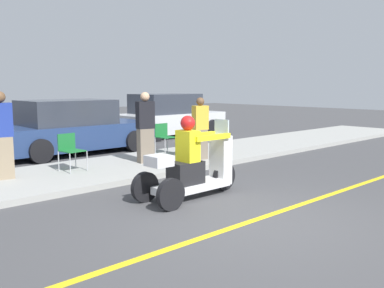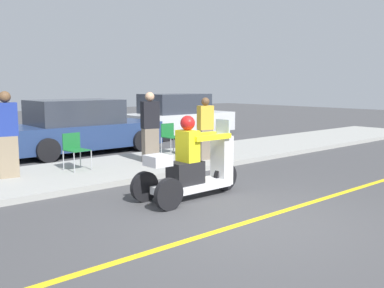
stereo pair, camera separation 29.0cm
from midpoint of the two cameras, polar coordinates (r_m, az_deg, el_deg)
ground_plane at (r=6.54m, az=6.91°, el=-10.11°), size 60.00×60.00×0.00m
lane_stripe at (r=6.70m, az=8.14°, el=-9.66°), size 24.00×0.12×0.01m
sidewalk_strip at (r=10.02m, az=-13.63°, el=-3.59°), size 28.00×2.80×0.12m
motorcycle_trike at (r=7.65m, az=-0.97°, el=-3.29°), size 2.16×0.79×1.49m
spectator_mid_group at (r=9.47m, az=-24.84°, el=0.85°), size 0.46×0.32×1.77m
spectator_by_tree at (r=10.53m, az=-7.02°, el=2.03°), size 0.46×0.33×1.73m
spectator_end_of_line at (r=10.91m, az=0.34°, el=1.93°), size 0.42×0.31×1.58m
folding_chair_curbside at (r=12.02m, az=-4.46°, el=1.21°), size 0.47×0.47×0.82m
folding_chair_set_back at (r=9.92m, az=-16.79°, el=-0.51°), size 0.51×0.51×0.82m
parked_car_lot_center at (r=13.15m, az=-16.27°, el=2.02°), size 4.55×2.12×1.58m
parked_car_lot_right at (r=16.89m, az=-3.65°, el=3.67°), size 4.45×2.08×1.67m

